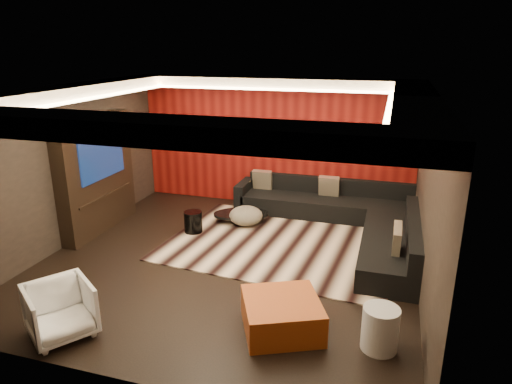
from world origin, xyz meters
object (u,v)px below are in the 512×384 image
(coffee_table, at_px, (241,217))
(drum_stool, at_px, (193,222))
(white_side_table, at_px, (380,329))
(armchair, at_px, (60,310))
(orange_ottoman, at_px, (282,315))
(sectional_sofa, at_px, (346,218))

(coffee_table, relative_size, drum_stool, 2.71)
(white_side_table, xyz_separation_m, armchair, (-3.77, -0.86, 0.07))
(drum_stool, bearing_deg, white_side_table, -35.91)
(coffee_table, relative_size, white_side_table, 2.04)
(orange_ottoman, xyz_separation_m, armchair, (-2.58, -0.89, 0.13))
(armchair, relative_size, sectional_sofa, 0.21)
(white_side_table, relative_size, orange_ottoman, 0.58)
(coffee_table, relative_size, sectional_sofa, 0.30)
(coffee_table, xyz_separation_m, sectional_sofa, (2.08, 0.17, 0.15))
(armchair, bearing_deg, coffee_table, 23.48)
(drum_stool, height_order, orange_ottoman, drum_stool)
(drum_stool, distance_m, sectional_sofa, 2.94)
(coffee_table, distance_m, sectional_sofa, 2.09)
(drum_stool, height_order, sectional_sofa, sectional_sofa)
(orange_ottoman, distance_m, sectional_sofa, 3.50)
(drum_stool, bearing_deg, coffee_table, 47.58)
(drum_stool, height_order, armchair, armchair)
(sectional_sofa, bearing_deg, orange_ottoman, -97.07)
(coffee_table, bearing_deg, white_side_table, -49.55)
(armchair, bearing_deg, white_side_table, -41.30)
(drum_stool, distance_m, armchair, 3.44)
(white_side_table, bearing_deg, sectional_sofa, 102.31)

